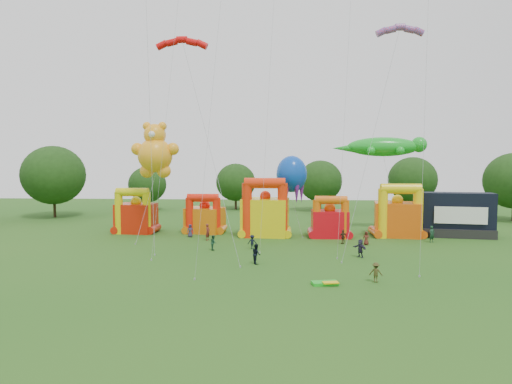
# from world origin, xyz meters

# --- Properties ---
(ground) EXTENTS (160.00, 160.00, 0.00)m
(ground) POSITION_xyz_m (0.00, 0.00, 0.00)
(ground) COLOR #225517
(ground) RESTS_ON ground
(tree_ring) EXTENTS (123.71, 125.82, 12.07)m
(tree_ring) POSITION_xyz_m (-1.18, 0.61, 6.26)
(tree_ring) COLOR #352314
(tree_ring) RESTS_ON ground
(bouncy_castle_0) EXTENTS (5.11, 4.27, 6.04)m
(bouncy_castle_0) POSITION_xyz_m (-18.49, 27.99, 2.31)
(bouncy_castle_0) COLOR red
(bouncy_castle_0) RESTS_ON ground
(bouncy_castle_1) EXTENTS (5.34, 4.67, 5.29)m
(bouncy_castle_1) POSITION_xyz_m (-9.33, 28.48, 2.03)
(bouncy_castle_1) COLOR #D3640B
(bouncy_castle_1) RESTS_ON ground
(bouncy_castle_2) EXTENTS (6.12, 5.11, 7.45)m
(bouncy_castle_2) POSITION_xyz_m (-1.20, 26.45, 2.81)
(bouncy_castle_2) COLOR yellow
(bouncy_castle_2) RESTS_ON ground
(bouncy_castle_3) EXTENTS (4.46, 3.59, 5.28)m
(bouncy_castle_3) POSITION_xyz_m (6.91, 25.95, 2.03)
(bouncy_castle_3) COLOR red
(bouncy_castle_3) RESTS_ON ground
(bouncy_castle_4) EXTENTS (6.09, 5.18, 6.76)m
(bouncy_castle_4) POSITION_xyz_m (15.50, 27.11, 2.56)
(bouncy_castle_4) COLOR #DD510C
(bouncy_castle_4) RESTS_ON ground
(stage_trailer) EXTENTS (9.30, 4.62, 5.60)m
(stage_trailer) POSITION_xyz_m (22.81, 27.57, 2.70)
(stage_trailer) COLOR black
(stage_trailer) RESTS_ON ground
(teddy_bear_kite) EXTENTS (6.03, 7.63, 14.47)m
(teddy_bear_kite) POSITION_xyz_m (-15.00, 24.22, 8.66)
(teddy_bear_kite) COLOR #FEA31C
(teddy_bear_kite) RESTS_ON ground
(gecko_kite) EXTENTS (12.72, 8.83, 12.89)m
(gecko_kite) POSITION_xyz_m (14.82, 30.74, 8.69)
(gecko_kite) COLOR green
(gecko_kite) RESTS_ON ground
(octopus_kite) EXTENTS (3.94, 4.69, 10.31)m
(octopus_kite) POSITION_xyz_m (2.29, 27.81, 6.46)
(octopus_kite) COLOR #0B41B3
(octopus_kite) RESTS_ON ground
(parafoil_kites) EXTENTS (31.42, 11.21, 31.73)m
(parafoil_kites) POSITION_xyz_m (-1.48, 14.28, 12.20)
(parafoil_kites) COLOR red
(parafoil_kites) RESTS_ON ground
(diamond_kites) EXTENTS (26.50, 17.53, 42.26)m
(diamond_kites) POSITION_xyz_m (1.09, 13.79, 16.70)
(diamond_kites) COLOR red
(diamond_kites) RESTS_ON ground
(folded_kite_bundle) EXTENTS (2.15, 1.39, 0.31)m
(folded_kite_bundle) POSITION_xyz_m (4.43, 3.95, 0.14)
(folded_kite_bundle) COLOR green
(folded_kite_bundle) RESTS_ON ground
(spectator_0) EXTENTS (0.91, 0.72, 1.62)m
(spectator_0) POSITION_xyz_m (-10.54, 24.96, 0.81)
(spectator_0) COLOR #302B49
(spectator_0) RESTS_ON ground
(spectator_1) EXTENTS (0.69, 0.84, 1.98)m
(spectator_1) POSITION_xyz_m (-7.97, 22.91, 0.99)
(spectator_1) COLOR maroon
(spectator_1) RESTS_ON ground
(spectator_2) EXTENTS (0.75, 0.89, 1.64)m
(spectator_2) POSITION_xyz_m (-6.34, 16.93, 0.82)
(spectator_2) COLOR #1B442C
(spectator_2) RESTS_ON ground
(spectator_3) EXTENTS (1.02, 0.61, 1.54)m
(spectator_3) POSITION_xyz_m (-2.24, 17.84, 0.77)
(spectator_3) COLOR black
(spectator_3) RESTS_ON ground
(spectator_4) EXTENTS (1.04, 0.77, 1.65)m
(spectator_4) POSITION_xyz_m (7.99, 21.49, 0.82)
(spectator_4) COLOR #3D2818
(spectator_4) RESTS_ON ground
(spectator_5) EXTENTS (1.47, 1.65, 1.82)m
(spectator_5) POSITION_xyz_m (8.76, 14.23, 0.91)
(spectator_5) COLOR #2A243C
(spectator_5) RESTS_ON ground
(spectator_6) EXTENTS (0.89, 0.74, 1.56)m
(spectator_6) POSITION_xyz_m (10.53, 20.96, 0.78)
(spectator_6) COLOR #552318
(spectator_6) RESTS_ON ground
(spectator_7) EXTENTS (0.85, 0.75, 1.96)m
(spectator_7) POSITION_xyz_m (18.52, 23.11, 0.98)
(spectator_7) COLOR #163824
(spectator_7) RESTS_ON ground
(spectator_8) EXTENTS (0.96, 1.09, 1.88)m
(spectator_8) POSITION_xyz_m (-1.37, 10.77, 0.94)
(spectator_8) COLOR black
(spectator_8) RESTS_ON ground
(spectator_9) EXTENTS (1.14, 0.82, 1.60)m
(spectator_9) POSITION_xyz_m (8.44, 4.91, 0.80)
(spectator_9) COLOR #3C3918
(spectator_9) RESTS_ON ground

